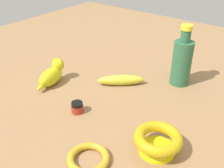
% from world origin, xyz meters
% --- Properties ---
extents(ground, '(2.00, 2.00, 0.00)m').
position_xyz_m(ground, '(0.00, 0.00, 0.00)').
color(ground, '#936D47').
extents(nail_polish_jar, '(0.04, 0.04, 0.04)m').
position_xyz_m(nail_polish_jar, '(-0.04, -0.13, 0.02)').
color(nail_polish_jar, '#9B301F').
rests_on(nail_polish_jar, ground).
extents(banana, '(0.16, 0.14, 0.04)m').
position_xyz_m(banana, '(-0.03, 0.09, 0.02)').
color(banana, gold).
rests_on(banana, ground).
extents(bowl, '(0.12, 0.12, 0.06)m').
position_xyz_m(bowl, '(0.24, -0.13, 0.04)').
color(bowl, yellow).
rests_on(bowl, ground).
extents(cat_figurine, '(0.08, 0.15, 0.09)m').
position_xyz_m(cat_figurine, '(-0.24, -0.06, 0.04)').
color(cat_figurine, gold).
rests_on(cat_figurine, ground).
extents(bangle, '(0.11, 0.11, 0.02)m').
position_xyz_m(bangle, '(0.13, -0.26, 0.01)').
color(bangle, gold).
rests_on(bangle, ground).
extents(bottle_tall, '(0.07, 0.07, 0.22)m').
position_xyz_m(bottle_tall, '(0.14, 0.23, 0.09)').
color(bottle_tall, '#2D6440').
rests_on(bottle_tall, ground).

